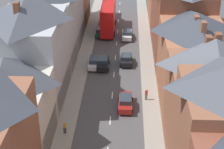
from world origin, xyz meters
name	(u,v)px	position (x,y,z in m)	size (l,w,h in m)	color
pavement_left	(82,68)	(-5.10, 38.00, 0.07)	(2.20, 104.00, 0.14)	gray
pavement_right	(148,69)	(5.10, 38.00, 0.07)	(2.20, 104.00, 0.14)	gray
centre_line_dashes	(114,75)	(0.00, 36.00, 0.01)	(0.14, 97.80, 0.01)	silver
terrace_row_left	(27,63)	(-10.19, 26.67, 6.25)	(8.00, 76.20, 13.81)	#ADB2B7
terrace_row_right	(196,60)	(10.19, 27.67, 6.52)	(8.00, 77.48, 14.56)	brown
double_decker_bus_lead	(108,17)	(-1.81, 54.27, 2.82)	(2.74, 10.80, 5.30)	red
car_near_blue	(103,63)	(-1.80, 38.26, 0.86)	(1.90, 4.27, 1.70)	black
car_near_silver	(127,34)	(1.80, 50.34, 0.82)	(1.90, 4.35, 1.62)	silver
car_parked_left_a	(126,59)	(1.80, 39.69, 0.83)	(1.90, 3.95, 1.65)	black
car_mid_black	(95,62)	(-3.10, 38.44, 0.82)	(1.90, 4.33, 1.62)	silver
car_parked_left_b	(125,102)	(1.80, 27.03, 0.84)	(1.90, 4.50, 1.67)	maroon
car_mid_white	(100,32)	(-3.10, 51.44, 0.80)	(1.90, 3.84, 1.59)	#144728
pedestrian_mid_right	(65,127)	(-5.02, 21.06, 1.03)	(0.36, 0.22, 1.61)	#23232D
pedestrian_far_left	(146,94)	(4.51, 28.78, 1.03)	(0.36, 0.22, 1.61)	brown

